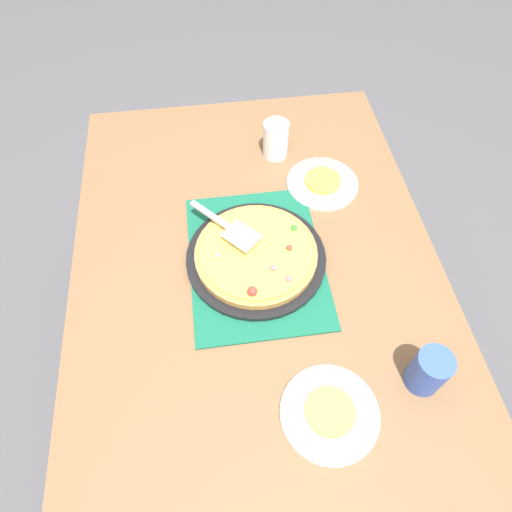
# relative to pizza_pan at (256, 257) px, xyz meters

# --- Properties ---
(ground_plane) EXTENTS (8.00, 8.00, 0.00)m
(ground_plane) POSITION_rel_pizza_pan_xyz_m (0.00, 0.00, -0.76)
(ground_plane) COLOR #4C4C51
(dining_table) EXTENTS (1.40, 1.00, 0.75)m
(dining_table) POSITION_rel_pizza_pan_xyz_m (0.00, 0.00, -0.12)
(dining_table) COLOR brown
(dining_table) RESTS_ON ground_plane
(placemat) EXTENTS (0.48, 0.36, 0.01)m
(placemat) POSITION_rel_pizza_pan_xyz_m (0.00, 0.00, -0.01)
(placemat) COLOR #145B42
(placemat) RESTS_ON dining_table
(pizza_pan) EXTENTS (0.38, 0.38, 0.01)m
(pizza_pan) POSITION_rel_pizza_pan_xyz_m (0.00, 0.00, 0.00)
(pizza_pan) COLOR black
(pizza_pan) RESTS_ON placemat
(pizza) EXTENTS (0.33, 0.33, 0.05)m
(pizza) POSITION_rel_pizza_pan_xyz_m (0.00, 0.00, 0.02)
(pizza) COLOR #B78442
(pizza) RESTS_ON pizza_pan
(plate_near_left) EXTENTS (0.22, 0.22, 0.01)m
(plate_near_left) POSITION_rel_pizza_pan_xyz_m (0.43, 0.11, -0.01)
(plate_near_left) COLOR white
(plate_near_left) RESTS_ON dining_table
(plate_far_right) EXTENTS (0.22, 0.22, 0.01)m
(plate_far_right) POSITION_rel_pizza_pan_xyz_m (-0.25, 0.24, -0.01)
(plate_far_right) COLOR white
(plate_far_right) RESTS_ON dining_table
(served_slice_left) EXTENTS (0.11, 0.11, 0.02)m
(served_slice_left) POSITION_rel_pizza_pan_xyz_m (0.43, 0.11, 0.01)
(served_slice_left) COLOR #EAB747
(served_slice_left) RESTS_ON plate_near_left
(served_slice_right) EXTENTS (0.11, 0.11, 0.02)m
(served_slice_right) POSITION_rel_pizza_pan_xyz_m (-0.25, 0.24, 0.01)
(served_slice_right) COLOR gold
(served_slice_right) RESTS_ON plate_far_right
(cup_near) EXTENTS (0.08, 0.08, 0.12)m
(cup_near) POSITION_rel_pizza_pan_xyz_m (-0.41, 0.12, 0.05)
(cup_near) COLOR white
(cup_near) RESTS_ON dining_table
(cup_far) EXTENTS (0.08, 0.08, 0.12)m
(cup_far) POSITION_rel_pizza_pan_xyz_m (0.38, 0.33, 0.05)
(cup_far) COLOR #3351AD
(cup_far) RESTS_ON dining_table
(pizza_server) EXTENTS (0.20, 0.19, 0.01)m
(pizza_server) POSITION_rel_pizza_pan_xyz_m (-0.07, -0.07, 0.05)
(pizza_server) COLOR silver
(pizza_server) RESTS_ON pizza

